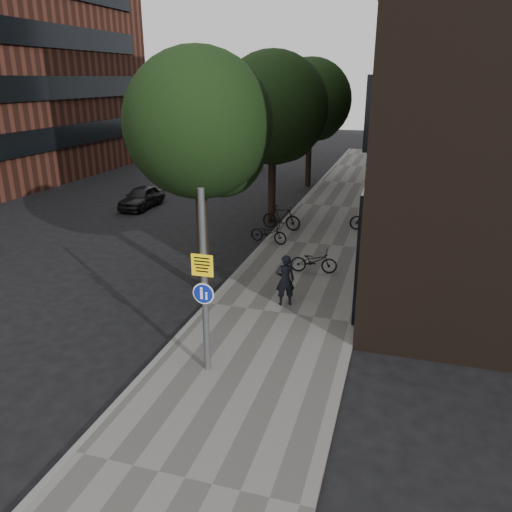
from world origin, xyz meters
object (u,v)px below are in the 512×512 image
at_px(parked_car_near, 142,197).
at_px(pedestrian, 285,280).
at_px(parked_bike_facade_near, 314,261).
at_px(signpost, 204,283).

bearing_deg(parked_car_near, pedestrian, -44.16).
xyz_separation_m(parked_bike_facade_near, parked_car_near, (-10.61, 7.04, 0.03)).
distance_m(parked_bike_facade_near, parked_car_near, 12.73).
bearing_deg(signpost, parked_car_near, 123.34).
height_order(signpost, pedestrian, signpost).
xyz_separation_m(signpost, parked_bike_facade_near, (1.26, 6.83, -1.75)).
relative_size(signpost, parked_bike_facade_near, 2.65).
height_order(pedestrian, parked_bike_facade_near, pedestrian).
xyz_separation_m(pedestrian, parked_bike_facade_near, (0.35, 2.86, -0.36)).
distance_m(signpost, pedestrian, 4.29).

